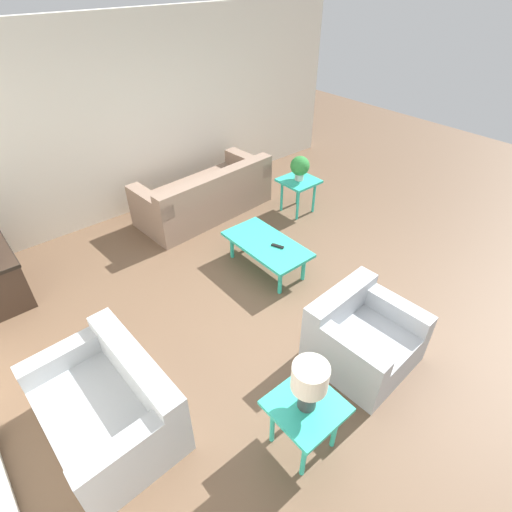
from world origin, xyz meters
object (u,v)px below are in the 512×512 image
(loveseat, at_px, (110,406))
(coffee_table, at_px, (267,246))
(sofa, at_px, (206,196))
(side_table_lamp, at_px, (306,411))
(armchair, at_px, (361,337))
(table_lamp, at_px, (309,382))
(side_table_plant, at_px, (299,185))
(potted_plant, at_px, (300,167))

(loveseat, relative_size, coffee_table, 1.14)
(sofa, relative_size, side_table_lamp, 3.92)
(sofa, bearing_deg, armchair, 78.11)
(table_lamp, bearing_deg, coffee_table, -34.04)
(side_table_lamp, bearing_deg, table_lamp, 135.00)
(coffee_table, xyz_separation_m, side_table_lamp, (-1.92, 1.30, 0.11))
(side_table_plant, bearing_deg, armchair, 147.28)
(side_table_plant, bearing_deg, potted_plant, 0.00)
(side_table_lamp, xyz_separation_m, potted_plant, (2.69, -2.61, 0.29))
(potted_plant, distance_m, table_lamp, 3.75)
(loveseat, distance_m, table_lamp, 1.67)
(loveseat, bearing_deg, armchair, 66.11)
(coffee_table, relative_size, table_lamp, 2.54)
(side_table_lamp, bearing_deg, armchair, -75.80)
(armchair, relative_size, table_lamp, 2.12)
(side_table_plant, distance_m, potted_plant, 0.29)
(armchair, xyz_separation_m, table_lamp, (-0.27, 1.05, 0.54))
(armchair, relative_size, coffee_table, 0.84)
(sofa, distance_m, potted_plant, 1.48)
(armchair, bearing_deg, coffee_table, 78.61)
(armchair, distance_m, side_table_lamp, 1.10)
(side_table_lamp, bearing_deg, sofa, -22.88)
(table_lamp, bearing_deg, potted_plant, -44.16)
(sofa, distance_m, table_lamp, 3.88)
(loveseat, relative_size, side_table_plant, 2.39)
(sofa, xyz_separation_m, armchair, (-3.28, 0.44, -0.01))
(armchair, bearing_deg, table_lamp, -168.80)
(loveseat, bearing_deg, sofa, 130.80)
(loveseat, relative_size, table_lamp, 2.90)
(coffee_table, relative_size, side_table_plant, 2.09)
(armchair, distance_m, side_table_plant, 2.88)
(sofa, bearing_deg, potted_plant, 138.29)
(coffee_table, relative_size, side_table_lamp, 2.09)
(armchair, height_order, side_table_lamp, armchair)
(loveseat, height_order, potted_plant, potted_plant)
(table_lamp, bearing_deg, sofa, -22.88)
(side_table_lamp, relative_size, table_lamp, 1.21)
(side_table_plant, bearing_deg, sofa, 52.53)
(sofa, bearing_deg, loveseat, 38.69)
(side_table_lamp, xyz_separation_m, table_lamp, (-0.00, 0.00, 0.37))
(sofa, relative_size, armchair, 2.24)
(sofa, xyz_separation_m, side_table_plant, (-0.85, -1.12, 0.16))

